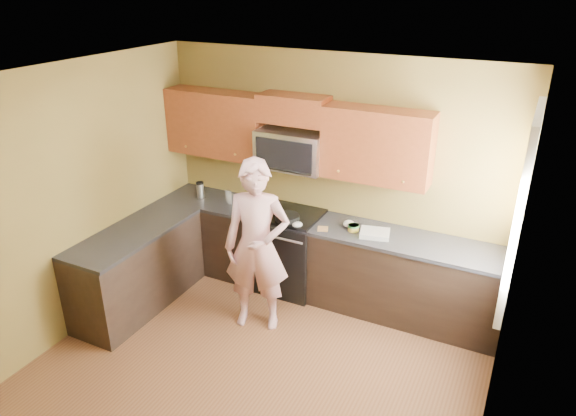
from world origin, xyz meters
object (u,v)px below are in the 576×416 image
Objects in this scene: microwave at (292,168)px; butter_tub at (353,231)px; stove at (287,250)px; travel_mug at (201,197)px; woman at (257,247)px; frying_pan at (287,220)px.

butter_tub is at bearing -11.27° from microwave.
microwave reaches higher than stove.
microwave reaches higher than travel_mug.
stove is 0.52× the size of woman.
stove is at bearing 103.73° from frying_pan.
microwave is at bearing 92.58° from frying_pan.
microwave is 0.58m from frying_pan.
butter_tub is (0.81, -0.16, -0.53)m from microwave.
woman reaches higher than stove.
travel_mug reaches higher than stove.
travel_mug is (-1.98, 0.04, 0.00)m from butter_tub.
frying_pan is (0.03, 0.63, 0.04)m from woman.
travel_mug is at bearing -173.91° from microwave.
frying_pan is (0.08, -0.29, -0.50)m from microwave.
woman is 1.47m from travel_mug.
woman is at bearing -134.76° from butter_tub.
microwave is at bearing 168.73° from butter_tub.
frying_pan is at bearing 70.27° from woman.
microwave is (0.00, 0.12, 0.97)m from stove.
microwave is at bearing 90.00° from stove.
microwave reaches higher than butter_tub.
stove is 0.92m from butter_tub.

